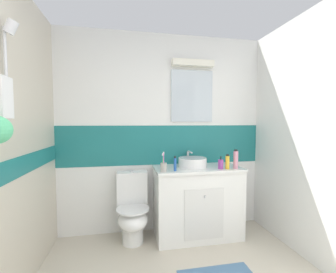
% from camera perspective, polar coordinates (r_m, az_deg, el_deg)
% --- Properties ---
extents(wall_back_tiled, '(3.20, 0.20, 2.50)m').
position_cam_1_polar(wall_back_tiled, '(2.89, -1.16, 1.06)').
color(wall_back_tiled, white).
rests_on(wall_back_tiled, ground_plane).
extents(vanity_cabinet, '(1.04, 0.53, 0.85)m').
position_cam_1_polar(vanity_cabinet, '(2.85, 7.45, -16.15)').
color(vanity_cabinet, white).
rests_on(vanity_cabinet, ground_plane).
extents(sink_basin, '(0.34, 0.38, 0.18)m').
position_cam_1_polar(sink_basin, '(2.73, 6.30, -6.49)').
color(sink_basin, white).
rests_on(sink_basin, vanity_cabinet).
extents(toilet, '(0.37, 0.50, 0.81)m').
position_cam_1_polar(toilet, '(2.75, -9.08, -18.07)').
color(toilet, white).
rests_on(toilet, ground_plane).
extents(toothbrush_cup, '(0.07, 0.07, 0.22)m').
position_cam_1_polar(toothbrush_cup, '(2.46, -1.13, -7.70)').
color(toothbrush_cup, '#B2ADA3').
rests_on(toothbrush_cup, vanity_cabinet).
extents(soap_dispenser, '(0.06, 0.06, 0.15)m').
position_cam_1_polar(soap_dispenser, '(2.66, 13.37, -6.93)').
color(soap_dispenser, '#993F99').
rests_on(soap_dispenser, vanity_cabinet).
extents(deodorant_spray_can, '(0.05, 0.05, 0.17)m').
position_cam_1_polar(deodorant_spray_can, '(2.68, 15.00, -6.33)').
color(deodorant_spray_can, yellow).
rests_on(deodorant_spray_can, vanity_cabinet).
extents(shampoo_bottle_tall, '(0.05, 0.05, 0.22)m').
position_cam_1_polar(shampoo_bottle_tall, '(2.73, 16.98, -5.62)').
color(shampoo_bottle_tall, pink).
rests_on(shampoo_bottle_tall, vanity_cabinet).
extents(toothpaste_tube_upright, '(0.03, 0.03, 0.17)m').
position_cam_1_polar(toothpaste_tube_upright, '(2.48, 1.83, -7.08)').
color(toothpaste_tube_upright, '#2659B2').
rests_on(toothpaste_tube_upright, vanity_cabinet).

